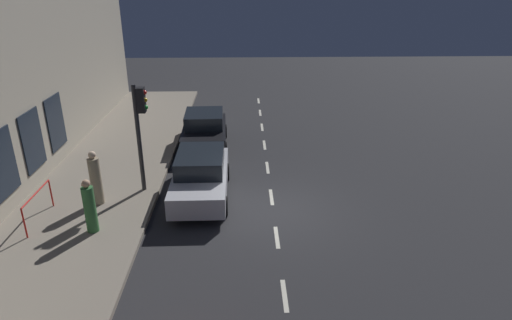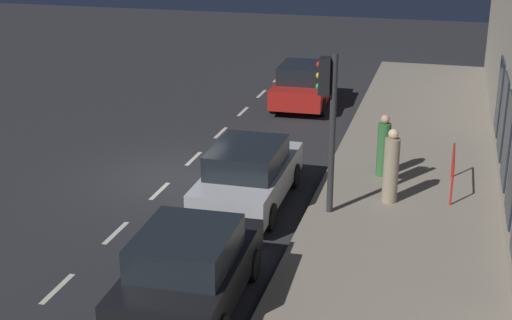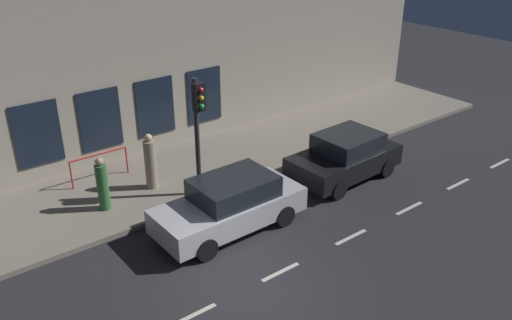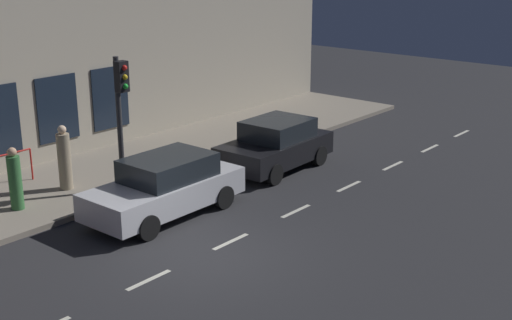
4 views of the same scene
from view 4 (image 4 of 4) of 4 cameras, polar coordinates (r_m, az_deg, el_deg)
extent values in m
plane|color=#28282B|center=(16.05, -4.53, -7.86)|extent=(60.00, 60.00, 0.00)
cube|color=gray|center=(20.60, -17.04, -2.56)|extent=(4.50, 32.00, 0.15)
cube|color=#192333|center=(24.23, -11.94, 5.05)|extent=(0.04, 1.49, 2.12)
cube|color=#192333|center=(23.03, -16.08, 4.10)|extent=(0.04, 1.49, 2.12)
cube|color=beige|center=(27.21, 16.62, 2.11)|extent=(0.12, 1.20, 0.01)
cube|color=beige|center=(24.92, 14.17, 0.94)|extent=(0.12, 1.20, 0.01)
cube|color=beige|center=(22.70, 11.23, -0.46)|extent=(0.12, 1.20, 0.01)
cube|color=beige|center=(20.57, 7.67, -2.16)|extent=(0.12, 1.20, 0.01)
cube|color=beige|center=(18.55, 3.30, -4.24)|extent=(0.12, 1.20, 0.01)
cube|color=beige|center=(16.70, -2.11, -6.75)|extent=(0.12, 1.20, 0.01)
cube|color=beige|center=(15.08, -8.86, -9.77)|extent=(0.12, 1.20, 0.01)
cylinder|color=#2D2D30|center=(19.49, -11.20, 2.86)|extent=(0.15, 0.15, 3.80)
cube|color=black|center=(19.04, -11.05, 6.79)|extent=(0.26, 0.32, 0.84)
sphere|color=red|center=(18.89, -10.83, 7.49)|extent=(0.15, 0.15, 0.15)
sphere|color=gold|center=(18.94, -10.78, 6.74)|extent=(0.15, 0.15, 0.15)
sphere|color=green|center=(18.98, -10.74, 6.00)|extent=(0.15, 0.15, 0.15)
cube|color=#B7B7BC|center=(18.20, -7.58, -2.69)|extent=(1.86, 4.39, 0.70)
cube|color=black|center=(18.11, -7.26, -0.61)|extent=(1.62, 2.29, 0.60)
cylinder|color=black|center=(16.89, -8.94, -5.52)|extent=(0.23, 0.64, 0.64)
cylinder|color=black|center=(18.12, -12.53, -4.12)|extent=(0.23, 0.64, 0.64)
cylinder|color=black|center=(18.65, -2.71, -3.07)|extent=(0.23, 0.64, 0.64)
cylinder|color=black|center=(19.77, -6.35, -1.96)|extent=(0.23, 0.64, 0.64)
cube|color=black|center=(21.79, 1.55, 0.84)|extent=(2.03, 3.99, 0.70)
cube|color=black|center=(21.73, 1.81, 2.58)|extent=(1.74, 2.10, 0.60)
cylinder|color=black|center=(20.44, 1.51, -1.19)|extent=(0.24, 0.65, 0.64)
cylinder|color=black|center=(21.50, -2.29, -0.26)|extent=(0.24, 0.65, 0.64)
cylinder|color=black|center=(22.35, 5.24, 0.37)|extent=(0.24, 0.65, 0.64)
cylinder|color=black|center=(23.32, 1.58, 1.16)|extent=(0.24, 0.65, 0.64)
cylinder|color=#336B38|center=(19.10, -19.27, -1.80)|extent=(0.48, 0.48, 1.45)
sphere|color=tan|center=(18.85, -19.52, 0.63)|extent=(0.24, 0.24, 0.24)
cube|color=tan|center=(18.86, -19.86, 0.60)|extent=(0.08, 0.07, 0.07)
cylinder|color=gray|center=(20.25, -15.54, -0.12)|extent=(0.49, 0.49, 1.62)
sphere|color=beige|center=(20.00, -15.75, 2.43)|extent=(0.24, 0.24, 0.24)
cube|color=beige|center=(20.09, -15.58, 2.51)|extent=(0.08, 0.07, 0.07)
cylinder|color=red|center=(21.44, -18.07, -0.32)|extent=(0.05, 0.05, 0.95)
cylinder|color=red|center=(20.85, -20.41, 0.31)|extent=(0.05, 1.93, 0.05)
camera|label=1|loc=(11.55, -64.37, 9.70)|focal=30.94mm
camera|label=2|loc=(32.38, 8.32, 17.75)|focal=50.68mm
camera|label=3|loc=(4.67, 17.18, 37.21)|focal=37.62mm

